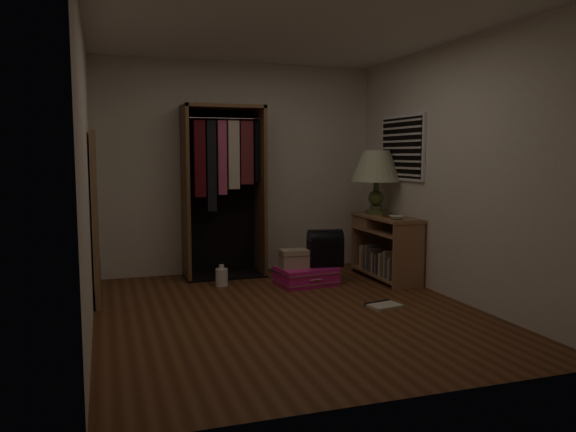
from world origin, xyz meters
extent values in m
plane|color=#593019|center=(0.00, 0.00, 0.00)|extent=(4.00, 4.00, 0.00)
cube|color=silver|center=(0.00, 2.00, 1.30)|extent=(3.50, 0.02, 2.60)
cube|color=silver|center=(0.00, -2.00, 1.30)|extent=(3.50, 0.02, 2.60)
cube|color=silver|center=(1.75, 0.00, 1.30)|extent=(0.02, 4.00, 2.60)
cube|color=silver|center=(-1.75, 0.00, 1.30)|extent=(0.02, 4.00, 2.60)
cube|color=white|center=(0.00, 0.00, 2.60)|extent=(3.50, 4.00, 0.01)
cube|color=white|center=(1.73, 1.00, 1.55)|extent=(0.03, 0.96, 0.76)
cube|color=black|center=(1.73, 1.00, 1.55)|extent=(0.03, 0.90, 0.70)
cube|color=silver|center=(1.71, 1.00, 1.24)|extent=(0.01, 0.88, 0.02)
cube|color=silver|center=(1.71, 1.00, 1.32)|extent=(0.01, 0.88, 0.02)
cube|color=silver|center=(1.71, 1.00, 1.39)|extent=(0.01, 0.88, 0.02)
cube|color=silver|center=(1.71, 1.00, 1.47)|extent=(0.01, 0.88, 0.02)
cube|color=silver|center=(1.71, 1.00, 1.55)|extent=(0.01, 0.88, 0.02)
cube|color=silver|center=(1.71, 1.00, 1.63)|extent=(0.01, 0.88, 0.02)
cube|color=silver|center=(1.71, 1.00, 1.71)|extent=(0.01, 0.88, 0.02)
cube|color=silver|center=(1.71, 1.00, 1.78)|extent=(0.01, 0.88, 0.02)
cube|color=silver|center=(1.71, 1.00, 1.86)|extent=(0.01, 0.88, 0.02)
cube|color=#9A6B4A|center=(1.54, 0.46, 0.38)|extent=(0.40, 0.03, 0.75)
cube|color=#9A6B4A|center=(1.54, 1.54, 0.38)|extent=(0.40, 0.03, 0.75)
cube|color=#9A6B4A|center=(1.54, 1.00, 0.06)|extent=(0.40, 1.04, 0.03)
cube|color=#9A6B4A|center=(1.54, 1.00, 0.57)|extent=(0.40, 1.04, 0.03)
cube|color=#9A6B4A|center=(1.54, 1.00, 0.73)|extent=(0.42, 1.12, 0.03)
cube|color=brown|center=(1.73, 1.00, 0.38)|extent=(0.02, 1.10, 0.75)
cube|color=#9A6B4A|center=(1.53, 1.33, 0.65)|extent=(0.36, 0.38, 0.13)
cube|color=gray|center=(1.46, 0.53, 0.21)|extent=(0.18, 0.03, 0.28)
cube|color=#4C3833|center=(1.46, 0.58, 0.22)|extent=(0.19, 0.04, 0.28)
cube|color=#B7AD99|center=(1.47, 0.62, 0.20)|extent=(0.19, 0.03, 0.25)
cube|color=brown|center=(1.47, 0.65, 0.19)|extent=(0.20, 0.03, 0.22)
cube|color=#3F4C59|center=(1.45, 0.69, 0.20)|extent=(0.16, 0.03, 0.24)
cube|color=gray|center=(1.46, 0.73, 0.23)|extent=(0.17, 0.04, 0.31)
cube|color=#59594C|center=(1.48, 0.77, 0.22)|extent=(0.22, 0.03, 0.29)
cube|color=#B2724C|center=(1.46, 0.81, 0.20)|extent=(0.17, 0.03, 0.24)
cube|color=beige|center=(1.45, 0.85, 0.21)|extent=(0.15, 0.03, 0.26)
cube|color=#332D38|center=(1.45, 0.90, 0.20)|extent=(0.17, 0.05, 0.25)
cube|color=gray|center=(1.46, 0.95, 0.19)|extent=(0.17, 0.03, 0.23)
cube|color=#4C3833|center=(1.45, 0.99, 0.21)|extent=(0.17, 0.03, 0.27)
cube|color=#B7AD99|center=(1.47, 1.03, 0.19)|extent=(0.19, 0.04, 0.23)
cube|color=brown|center=(1.47, 1.09, 0.22)|extent=(0.19, 0.04, 0.28)
cube|color=#3F4C59|center=(1.45, 1.14, 0.23)|extent=(0.15, 0.04, 0.31)
cube|color=gray|center=(1.45, 1.18, 0.23)|extent=(0.15, 0.03, 0.31)
cube|color=#59594C|center=(1.45, 1.23, 0.23)|extent=(0.16, 0.04, 0.30)
cube|color=#B2724C|center=(1.45, 1.29, 0.19)|extent=(0.17, 0.05, 0.22)
cube|color=beige|center=(1.45, 1.34, 0.21)|extent=(0.16, 0.04, 0.28)
cube|color=brown|center=(-0.70, 1.74, 1.02)|extent=(0.04, 0.50, 2.05)
cube|color=brown|center=(0.20, 1.74, 1.02)|extent=(0.04, 0.50, 2.05)
cube|color=brown|center=(-0.25, 1.74, 2.03)|extent=(0.95, 0.50, 0.04)
cube|color=black|center=(-0.25, 1.98, 1.02)|extent=(0.95, 0.02, 2.05)
cube|color=black|center=(-0.25, 1.74, 0.01)|extent=(0.95, 0.50, 0.02)
cylinder|color=white|center=(-0.25, 1.74, 1.90)|extent=(0.87, 0.02, 0.02)
cube|color=#590F19|center=(-0.54, 1.72, 1.42)|extent=(0.13, 0.11, 0.89)
cube|color=black|center=(-0.40, 1.72, 1.34)|extent=(0.11, 0.10, 1.07)
cube|color=#BF4C72|center=(-0.28, 1.72, 1.43)|extent=(0.10, 0.13, 0.87)
cube|color=beige|center=(-0.14, 1.72, 1.47)|extent=(0.13, 0.15, 0.81)
cube|color=maroon|center=(0.02, 1.72, 1.49)|extent=(0.15, 0.13, 0.75)
cube|color=black|center=(0.19, 1.72, 1.51)|extent=(0.13, 0.14, 0.72)
cube|color=#9D734C|center=(-1.71, 1.00, 0.85)|extent=(0.05, 0.80, 1.70)
cube|color=silver|center=(-1.68, 1.00, 0.85)|extent=(0.01, 0.68, 1.58)
cube|color=#E51B8B|center=(0.54, 1.01, 0.10)|extent=(0.69, 0.53, 0.20)
cube|color=white|center=(0.54, 1.01, 0.05)|extent=(0.71, 0.55, 0.01)
cube|color=white|center=(0.54, 1.01, 0.15)|extent=(0.71, 0.55, 0.01)
cylinder|color=white|center=(0.57, 0.78, 0.10)|extent=(0.15, 0.04, 0.02)
cube|color=tan|center=(0.40, 1.03, 0.30)|extent=(0.31, 0.21, 0.21)
cube|color=brown|center=(0.40, 1.03, 0.35)|extent=(0.31, 0.22, 0.01)
cylinder|color=white|center=(0.40, 1.03, 0.42)|extent=(0.09, 0.02, 0.01)
cube|color=black|center=(0.78, 1.04, 0.35)|extent=(0.42, 0.30, 0.30)
cylinder|color=black|center=(0.78, 1.04, 0.49)|extent=(0.42, 0.30, 0.25)
cylinder|color=#48562A|center=(1.54, 1.27, 0.77)|extent=(0.32, 0.32, 0.04)
cylinder|color=#48562A|center=(1.54, 1.27, 0.82)|extent=(0.19, 0.19, 0.06)
sphere|color=#48562A|center=(1.54, 1.27, 0.94)|extent=(0.23, 0.23, 0.19)
cylinder|color=#48562A|center=(1.54, 1.27, 1.09)|extent=(0.08, 0.08, 0.11)
cone|color=beige|center=(1.54, 1.27, 1.34)|extent=(0.75, 0.75, 0.38)
cone|color=white|center=(1.54, 1.27, 1.34)|extent=(0.67, 0.67, 0.35)
cylinder|color=#B28244|center=(1.54, 0.88, 0.76)|extent=(0.23, 0.23, 0.01)
imported|color=#B6D8B4|center=(1.49, 0.67, 0.77)|extent=(0.21, 0.21, 0.04)
cylinder|color=white|center=(-0.39, 1.25, 0.10)|extent=(0.16, 0.16, 0.19)
cylinder|color=white|center=(-0.39, 1.25, 0.22)|extent=(0.07, 0.07, 0.05)
cube|color=beige|center=(0.93, -0.11, 0.01)|extent=(0.35, 0.30, 0.03)
cube|color=black|center=(0.91, -0.01, 0.01)|extent=(0.31, 0.10, 0.03)
camera|label=1|loc=(-1.63, -4.87, 1.48)|focal=35.00mm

